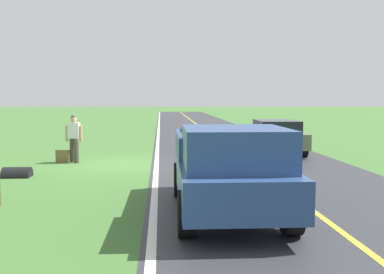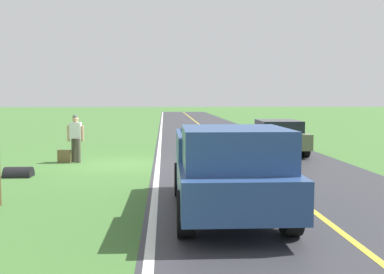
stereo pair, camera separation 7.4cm
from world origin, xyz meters
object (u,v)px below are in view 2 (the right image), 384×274
Objects in this scene: hitchhiker_walking at (76,136)px; suitcase_carried at (64,156)px; sedan_near_oncoming at (277,135)px; pickup_truck_passing at (228,167)px.

hitchhiker_walking is 3.80× the size of suitcase_carried.
hitchhiker_walking is 8.34m from sedan_near_oncoming.
pickup_truck_passing reaches higher than suitcase_carried.
suitcase_carried is 9.31m from pickup_truck_passing.
pickup_truck_passing is (-4.91, 7.87, 0.74)m from suitcase_carried.
suitcase_carried is at bearing 15.37° from sedan_near_oncoming.
hitchhiker_walking is at bearing -60.44° from pickup_truck_passing.
suitcase_carried is 8.77m from sedan_near_oncoming.
pickup_truck_passing is 1.21× the size of sedan_near_oncoming.
suitcase_carried is 0.10× the size of sedan_near_oncoming.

